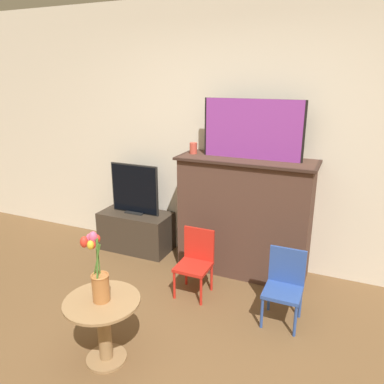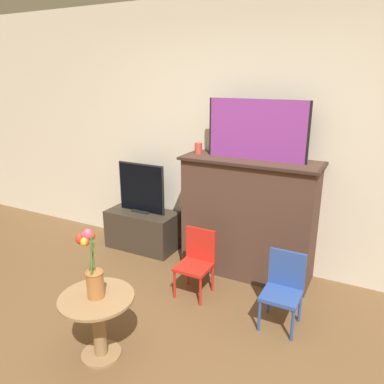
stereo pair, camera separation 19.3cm
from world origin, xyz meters
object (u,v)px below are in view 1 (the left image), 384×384
object	(u,v)px
tv_monitor	(135,190)
chair_blue	(284,283)
vase_tulips	(98,275)
chair_red	(196,259)
painting	(252,129)

from	to	relation	value
tv_monitor	chair_blue	world-z (taller)	tv_monitor
vase_tulips	chair_blue	bearing A→B (deg)	42.30
tv_monitor	vase_tulips	size ratio (longest dim) A/B	1.19
tv_monitor	vase_tulips	distance (m)	1.80
chair_red	vase_tulips	size ratio (longest dim) A/B	1.24
tv_monitor	vase_tulips	world-z (taller)	tv_monitor
painting	chair_red	bearing A→B (deg)	-119.52
painting	tv_monitor	distance (m)	1.52
chair_blue	chair_red	bearing A→B (deg)	173.72
painting	chair_blue	xyz separation A→B (m)	(0.50, -0.67, -1.14)
vase_tulips	tv_monitor	bearing A→B (deg)	114.22
chair_blue	painting	bearing A→B (deg)	126.91
painting	tv_monitor	xyz separation A→B (m)	(-1.32, -0.01, -0.75)
chair_red	chair_blue	distance (m)	0.83
chair_blue	vase_tulips	bearing A→B (deg)	-137.70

